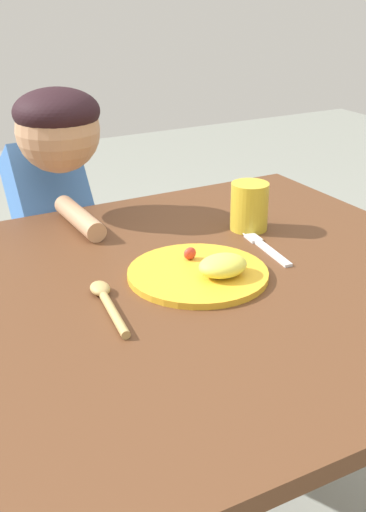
# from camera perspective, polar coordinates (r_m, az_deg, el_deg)

# --- Properties ---
(dining_table) EXTENTS (1.14, 0.97, 0.75)m
(dining_table) POSITION_cam_1_polar(r_m,az_deg,el_deg) (1.23, -0.16, -7.86)
(dining_table) COLOR #57331D
(dining_table) RESTS_ON ground_plane
(plate) EXTENTS (0.26, 0.26, 0.05)m
(plate) POSITION_cam_1_polar(r_m,az_deg,el_deg) (1.19, 1.80, -1.37)
(plate) COLOR gold
(plate) RESTS_ON dining_table
(fork) EXTENTS (0.05, 0.21, 0.01)m
(fork) POSITION_cam_1_polar(r_m,az_deg,el_deg) (1.33, 7.15, 0.78)
(fork) COLOR silver
(fork) RESTS_ON dining_table
(spoon) EXTENTS (0.05, 0.19, 0.02)m
(spoon) POSITION_cam_1_polar(r_m,az_deg,el_deg) (1.11, -6.65, -3.90)
(spoon) COLOR tan
(spoon) RESTS_ON dining_table
(drinking_cup) EXTENTS (0.08, 0.08, 0.10)m
(drinking_cup) POSITION_cam_1_polar(r_m,az_deg,el_deg) (1.41, 5.80, 4.33)
(drinking_cup) COLOR gold
(drinking_cup) RESTS_ON dining_table
(person) EXTENTS (0.19, 0.46, 1.04)m
(person) POSITION_cam_1_polar(r_m,az_deg,el_deg) (1.69, -11.10, -0.36)
(person) COLOR #415473
(person) RESTS_ON ground_plane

